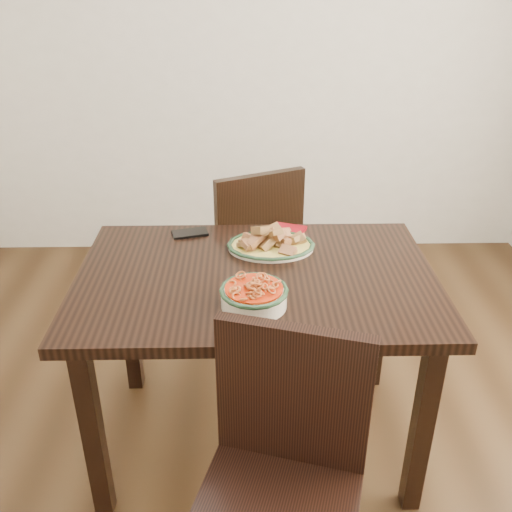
{
  "coord_description": "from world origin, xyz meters",
  "views": [
    {
      "loc": [
        -0.03,
        -1.67,
        1.71
      ],
      "look_at": [
        0.0,
        0.05,
        0.81
      ],
      "focal_mm": 40.0,
      "sensor_mm": 36.0,
      "label": 1
    }
  ],
  "objects_px": {
    "noodle_bowl": "(254,294)",
    "chair_far": "(250,246)",
    "dining_table": "(256,298)",
    "fish_plate": "(271,238)",
    "chair_near": "(283,471)",
    "smartphone": "(190,233)"
  },
  "relations": [
    {
      "from": "dining_table",
      "to": "fish_plate",
      "type": "xyz_separation_m",
      "value": [
        0.06,
        0.19,
        0.14
      ]
    },
    {
      "from": "fish_plate",
      "to": "chair_far",
      "type": "bearing_deg",
      "value": 97.71
    },
    {
      "from": "dining_table",
      "to": "chair_near",
      "type": "height_order",
      "value": "chair_near"
    },
    {
      "from": "chair_near",
      "to": "smartphone",
      "type": "relative_size",
      "value": 6.56
    },
    {
      "from": "dining_table",
      "to": "noodle_bowl",
      "type": "distance_m",
      "value": 0.24
    },
    {
      "from": "chair_near",
      "to": "smartphone",
      "type": "xyz_separation_m",
      "value": [
        -0.31,
        0.95,
        0.26
      ]
    },
    {
      "from": "fish_plate",
      "to": "noodle_bowl",
      "type": "bearing_deg",
      "value": -100.14
    },
    {
      "from": "fish_plate",
      "to": "chair_near",
      "type": "bearing_deg",
      "value": -90.15
    },
    {
      "from": "smartphone",
      "to": "dining_table",
      "type": "bearing_deg",
      "value": -67.42
    },
    {
      "from": "chair_far",
      "to": "fish_plate",
      "type": "distance_m",
      "value": 0.61
    },
    {
      "from": "dining_table",
      "to": "chair_far",
      "type": "bearing_deg",
      "value": 90.97
    },
    {
      "from": "noodle_bowl",
      "to": "chair_far",
      "type": "bearing_deg",
      "value": 90.07
    },
    {
      "from": "chair_near",
      "to": "noodle_bowl",
      "type": "distance_m",
      "value": 0.52
    },
    {
      "from": "chair_far",
      "to": "smartphone",
      "type": "distance_m",
      "value": 0.53
    },
    {
      "from": "chair_near",
      "to": "dining_table",
      "type": "bearing_deg",
      "value": 111.62
    },
    {
      "from": "noodle_bowl",
      "to": "smartphone",
      "type": "bearing_deg",
      "value": 114.82
    },
    {
      "from": "fish_plate",
      "to": "noodle_bowl",
      "type": "xyz_separation_m",
      "value": [
        -0.07,
        -0.39,
        -0.0
      ]
    },
    {
      "from": "noodle_bowl",
      "to": "dining_table",
      "type": "bearing_deg",
      "value": 86.84
    },
    {
      "from": "chair_near",
      "to": "smartphone",
      "type": "distance_m",
      "value": 1.03
    },
    {
      "from": "chair_near",
      "to": "fish_plate",
      "type": "distance_m",
      "value": 0.87
    },
    {
      "from": "dining_table",
      "to": "smartphone",
      "type": "relative_size",
      "value": 9.05
    },
    {
      "from": "dining_table",
      "to": "chair_far",
      "type": "relative_size",
      "value": 1.38
    }
  ]
}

